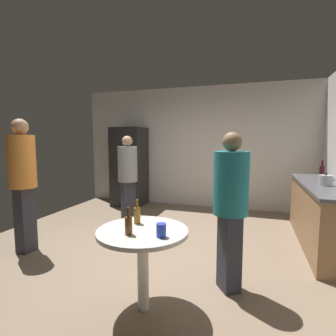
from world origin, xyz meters
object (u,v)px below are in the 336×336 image
at_px(beer_bottle_brown, 129,225).
at_px(plastic_cup_blue, 161,230).
at_px(wine_bottle_on_counter, 322,173).
at_px(person_in_teal_shirt, 231,200).
at_px(kettle, 326,180).
at_px(person_in_orange_shirt, 23,175).
at_px(beer_bottle_amber, 137,215).
at_px(person_in_gray_shirt, 128,173).
at_px(refrigerator, 129,167).
at_px(foreground_table, 143,241).

xyz_separation_m(beer_bottle_brown, plastic_cup_blue, (0.27, 0.04, -0.03)).
height_order(wine_bottle_on_counter, plastic_cup_blue, wine_bottle_on_counter).
bearing_deg(wine_bottle_on_counter, person_in_teal_shirt, -122.45).
xyz_separation_m(kettle, person_in_orange_shirt, (-3.84, -1.32, 0.08)).
relative_size(wine_bottle_on_counter, beer_bottle_amber, 1.35).
distance_m(kettle, person_in_orange_shirt, 4.06).
bearing_deg(person_in_gray_shirt, refrigerator, 158.84).
bearing_deg(refrigerator, person_in_orange_shirt, -93.62).
bearing_deg(refrigerator, person_in_teal_shirt, -48.42).
relative_size(plastic_cup_blue, person_in_orange_shirt, 0.06).
relative_size(refrigerator, foreground_table, 2.25).
height_order(foreground_table, person_in_gray_shirt, person_in_gray_shirt).
relative_size(beer_bottle_amber, person_in_gray_shirt, 0.15).
bearing_deg(kettle, person_in_orange_shirt, -160.99).
relative_size(wine_bottle_on_counter, beer_bottle_brown, 1.35).
xyz_separation_m(wine_bottle_on_counter, person_in_teal_shirt, (-1.20, -1.89, -0.09)).
bearing_deg(kettle, refrigerator, 158.41).
bearing_deg(plastic_cup_blue, person_in_teal_shirt, 53.87).
bearing_deg(person_in_orange_shirt, person_in_teal_shirt, 0.15).
distance_m(beer_bottle_brown, person_in_teal_shirt, 1.04).
relative_size(beer_bottle_brown, person_in_teal_shirt, 0.14).
bearing_deg(refrigerator, wine_bottle_on_counter, -14.39).
relative_size(refrigerator, beer_bottle_brown, 7.83).
xyz_separation_m(beer_bottle_amber, person_in_orange_shirt, (-1.89, 0.49, 0.23)).
bearing_deg(beer_bottle_amber, refrigerator, 117.66).
bearing_deg(foreground_table, person_in_gray_shirt, 119.89).
xyz_separation_m(foreground_table, person_in_orange_shirt, (-2.00, 0.63, 0.42)).
relative_size(wine_bottle_on_counter, plastic_cup_blue, 2.82).
distance_m(foreground_table, beer_bottle_brown, 0.25).
distance_m(refrigerator, beer_bottle_brown, 3.96).
height_order(refrigerator, plastic_cup_blue, refrigerator).
height_order(kettle, foreground_table, kettle).
bearing_deg(refrigerator, kettle, -21.59).
bearing_deg(beer_bottle_amber, person_in_teal_shirt, 27.16).
xyz_separation_m(person_in_gray_shirt, person_in_orange_shirt, (-0.80, -1.47, 0.13)).
xyz_separation_m(kettle, wine_bottle_on_counter, (0.06, 0.50, 0.05)).
bearing_deg(kettle, beer_bottle_brown, -132.17).
height_order(refrigerator, person_in_orange_shirt, refrigerator).
height_order(plastic_cup_blue, person_in_teal_shirt, person_in_teal_shirt).
relative_size(wine_bottle_on_counter, person_in_orange_shirt, 0.17).
xyz_separation_m(plastic_cup_blue, person_in_gray_shirt, (-1.42, 2.21, 0.13)).
height_order(foreground_table, person_in_orange_shirt, person_in_orange_shirt).
distance_m(foreground_table, person_in_orange_shirt, 2.14).
xyz_separation_m(refrigerator, wine_bottle_on_counter, (3.73, -0.96, 0.12)).
distance_m(plastic_cup_blue, person_in_gray_shirt, 2.63).
bearing_deg(refrigerator, foreground_table, -61.78).
bearing_deg(person_in_gray_shirt, person_in_orange_shirt, -74.99).
bearing_deg(refrigerator, person_in_gray_shirt, -64.58).
bearing_deg(foreground_table, person_in_teal_shirt, 38.53).
bearing_deg(plastic_cup_blue, person_in_gray_shirt, 122.71).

